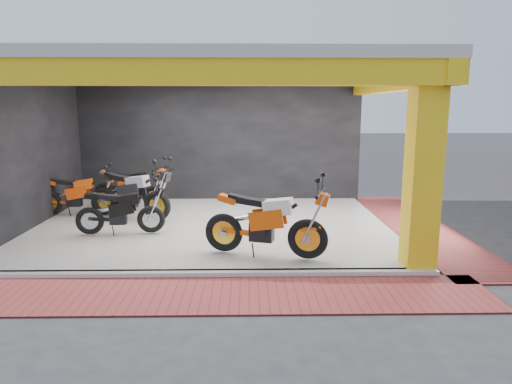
% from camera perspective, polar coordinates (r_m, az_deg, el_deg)
% --- Properties ---
extents(ground, '(80.00, 80.00, 0.00)m').
position_cam_1_polar(ground, '(8.72, -6.51, -8.05)').
color(ground, '#2D2D30').
rests_on(ground, ground).
extents(showroom_floor, '(8.00, 6.00, 0.10)m').
position_cam_1_polar(showroom_floor, '(10.61, -5.51, -4.33)').
color(showroom_floor, white).
rests_on(showroom_floor, ground).
extents(showroom_ceiling, '(8.40, 6.40, 0.20)m').
position_cam_1_polar(showroom_ceiling, '(10.28, -5.87, 15.15)').
color(showroom_ceiling, beige).
rests_on(showroom_ceiling, corner_column).
extents(back_wall, '(8.20, 0.20, 3.50)m').
position_cam_1_polar(back_wall, '(13.38, -4.63, 6.19)').
color(back_wall, black).
rests_on(back_wall, ground).
extents(left_wall, '(0.20, 6.20, 3.50)m').
position_cam_1_polar(left_wall, '(11.39, -26.77, 4.30)').
color(left_wall, black).
rests_on(left_wall, ground).
extents(corner_column, '(0.50, 0.50, 3.50)m').
position_cam_1_polar(corner_column, '(8.09, 20.17, 2.65)').
color(corner_column, yellow).
rests_on(corner_column, ground).
extents(header_beam_front, '(8.40, 0.30, 0.40)m').
position_cam_1_polar(header_beam_front, '(7.28, -7.83, 14.61)').
color(header_beam_front, yellow).
rests_on(header_beam_front, corner_column).
extents(header_beam_right, '(0.30, 6.40, 0.40)m').
position_cam_1_polar(header_beam_right, '(10.71, 16.61, 12.98)').
color(header_beam_right, yellow).
rests_on(header_beam_right, corner_column).
extents(floor_kerb, '(8.00, 0.20, 0.10)m').
position_cam_1_polar(floor_kerb, '(7.74, -7.23, -10.12)').
color(floor_kerb, white).
rests_on(floor_kerb, ground).
extents(paver_front, '(9.00, 1.40, 0.03)m').
position_cam_1_polar(paver_front, '(7.04, -7.91, -12.63)').
color(paver_front, maroon).
rests_on(paver_front, ground).
extents(paver_right, '(1.40, 7.00, 0.03)m').
position_cam_1_polar(paver_right, '(11.31, 19.60, -4.16)').
color(paver_right, maroon).
rests_on(paver_right, ground).
extents(moto_hero, '(2.57, 1.55, 1.48)m').
position_cam_1_polar(moto_hero, '(8.03, 6.53, -3.45)').
color(moto_hero, '#DF5009').
rests_on(moto_hero, showroom_floor).
extents(moto_row_a, '(2.53, 1.72, 1.45)m').
position_cam_1_polar(moto_row_a, '(10.93, -12.31, 0.08)').
color(moto_row_a, black).
rests_on(moto_row_a, showroom_floor).
extents(moto_row_b, '(2.01, 0.89, 1.20)m').
position_cam_1_polar(moto_row_b, '(9.93, -13.05, -1.76)').
color(moto_row_b, black).
rests_on(moto_row_b, showroom_floor).
extents(moto_row_c, '(2.06, 0.91, 1.22)m').
position_cam_1_polar(moto_row_c, '(12.00, -18.63, 0.15)').
color(moto_row_c, '#E54209').
rests_on(moto_row_c, showroom_floor).
extents(moto_row_d, '(2.35, 1.37, 1.35)m').
position_cam_1_polar(moto_row_d, '(12.04, -12.62, 0.79)').
color(moto_row_d, '#FB4E0A').
rests_on(moto_row_d, showroom_floor).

